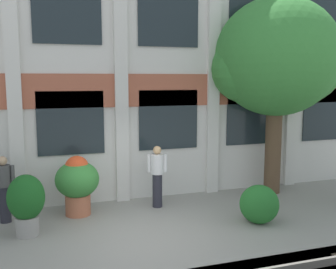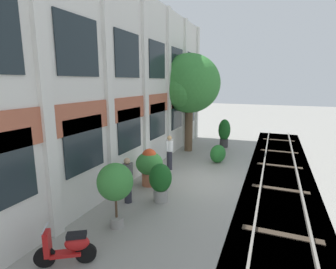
{
  "view_description": "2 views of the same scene",
  "coord_description": "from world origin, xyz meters",
  "px_view_note": "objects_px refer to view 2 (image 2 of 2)",
  "views": [
    {
      "loc": [
        -2.13,
        -7.99,
        3.43
      ],
      "look_at": [
        0.87,
        1.19,
        2.04
      ],
      "focal_mm": 42.0,
      "sensor_mm": 36.0,
      "label": 1
    },
    {
      "loc": [
        -10.4,
        -2.68,
        4.16
      ],
      "look_at": [
        0.64,
        1.82,
        1.73
      ],
      "focal_mm": 28.0,
      "sensor_mm": 36.0,
      "label": 2
    }
  ],
  "objects_px": {
    "broadleaf_tree": "(189,85)",
    "resident_watching_tracks": "(169,151)",
    "potted_plant_ribbed_drum": "(149,164)",
    "potted_plant_fluted_column": "(224,132)",
    "scooter_near_curb": "(68,247)",
    "resident_by_doorway": "(128,179)",
    "topiary_hedge": "(218,154)",
    "potted_plant_low_pan": "(115,184)",
    "potted_plant_glazed_jar": "(160,180)"
  },
  "relations": [
    {
      "from": "potted_plant_fluted_column",
      "to": "resident_watching_tracks",
      "type": "bearing_deg",
      "value": 163.3
    },
    {
      "from": "scooter_near_curb",
      "to": "topiary_hedge",
      "type": "distance_m",
      "value": 9.16
    },
    {
      "from": "potted_plant_glazed_jar",
      "to": "resident_by_doorway",
      "type": "distance_m",
      "value": 1.14
    },
    {
      "from": "potted_plant_low_pan",
      "to": "topiary_hedge",
      "type": "height_order",
      "value": "potted_plant_low_pan"
    },
    {
      "from": "potted_plant_fluted_column",
      "to": "potted_plant_low_pan",
      "type": "bearing_deg",
      "value": 173.86
    },
    {
      "from": "broadleaf_tree",
      "to": "scooter_near_curb",
      "type": "distance_m",
      "value": 11.33
    },
    {
      "from": "broadleaf_tree",
      "to": "topiary_hedge",
      "type": "bearing_deg",
      "value": -128.8
    },
    {
      "from": "potted_plant_low_pan",
      "to": "resident_by_doorway",
      "type": "bearing_deg",
      "value": 18.68
    },
    {
      "from": "potted_plant_glazed_jar",
      "to": "potted_plant_fluted_column",
      "type": "bearing_deg",
      "value": -4.24
    },
    {
      "from": "broadleaf_tree",
      "to": "potted_plant_fluted_column",
      "type": "bearing_deg",
      "value": -47.53
    },
    {
      "from": "potted_plant_ribbed_drum",
      "to": "potted_plant_fluted_column",
      "type": "height_order",
      "value": "potted_plant_fluted_column"
    },
    {
      "from": "potted_plant_low_pan",
      "to": "potted_plant_glazed_jar",
      "type": "height_order",
      "value": "potted_plant_low_pan"
    },
    {
      "from": "broadleaf_tree",
      "to": "resident_watching_tracks",
      "type": "relative_size",
      "value": 3.47
    },
    {
      "from": "scooter_near_curb",
      "to": "resident_watching_tracks",
      "type": "height_order",
      "value": "resident_watching_tracks"
    },
    {
      "from": "potted_plant_glazed_jar",
      "to": "resident_watching_tracks",
      "type": "relative_size",
      "value": 0.82
    },
    {
      "from": "potted_plant_ribbed_drum",
      "to": "resident_watching_tracks",
      "type": "distance_m",
      "value": 2.09
    },
    {
      "from": "broadleaf_tree",
      "to": "resident_watching_tracks",
      "type": "bearing_deg",
      "value": -176.33
    },
    {
      "from": "potted_plant_fluted_column",
      "to": "scooter_near_curb",
      "type": "xyz_separation_m",
      "value": [
        -12.46,
        1.27,
        -0.54
      ]
    },
    {
      "from": "potted_plant_ribbed_drum",
      "to": "scooter_near_curb",
      "type": "xyz_separation_m",
      "value": [
        -4.99,
        -0.38,
        -0.43
      ]
    },
    {
      "from": "potted_plant_glazed_jar",
      "to": "potted_plant_ribbed_drum",
      "type": "height_order",
      "value": "potted_plant_ribbed_drum"
    },
    {
      "from": "potted_plant_low_pan",
      "to": "potted_plant_ribbed_drum",
      "type": "distance_m",
      "value": 3.27
    },
    {
      "from": "broadleaf_tree",
      "to": "scooter_near_curb",
      "type": "relative_size",
      "value": 4.72
    },
    {
      "from": "potted_plant_fluted_column",
      "to": "scooter_near_curb",
      "type": "bearing_deg",
      "value": 174.16
    },
    {
      "from": "scooter_near_curb",
      "to": "potted_plant_ribbed_drum",
      "type": "bearing_deg",
      "value": -117.6
    },
    {
      "from": "scooter_near_curb",
      "to": "resident_watching_tracks",
      "type": "bearing_deg",
      "value": -119.16
    },
    {
      "from": "potted_plant_ribbed_drum",
      "to": "resident_by_doorway",
      "type": "bearing_deg",
      "value": -179.97
    },
    {
      "from": "broadleaf_tree",
      "to": "potted_plant_ribbed_drum",
      "type": "height_order",
      "value": "broadleaf_tree"
    },
    {
      "from": "potted_plant_glazed_jar",
      "to": "potted_plant_low_pan",
      "type": "bearing_deg",
      "value": 165.92
    },
    {
      "from": "potted_plant_ribbed_drum",
      "to": "resident_watching_tracks",
      "type": "bearing_deg",
      "value": -0.99
    },
    {
      "from": "potted_plant_ribbed_drum",
      "to": "resident_by_doorway",
      "type": "height_order",
      "value": "resident_by_doorway"
    },
    {
      "from": "potted_plant_glazed_jar",
      "to": "topiary_hedge",
      "type": "bearing_deg",
      "value": -10.39
    },
    {
      "from": "resident_watching_tracks",
      "to": "broadleaf_tree",
      "type": "bearing_deg",
      "value": 108.21
    },
    {
      "from": "scooter_near_curb",
      "to": "topiary_hedge",
      "type": "bearing_deg",
      "value": -131.9
    },
    {
      "from": "potted_plant_fluted_column",
      "to": "scooter_near_curb",
      "type": "distance_m",
      "value": 12.53
    },
    {
      "from": "potted_plant_low_pan",
      "to": "potted_plant_fluted_column",
      "type": "relative_size",
      "value": 1.07
    },
    {
      "from": "resident_by_doorway",
      "to": "resident_watching_tracks",
      "type": "xyz_separation_m",
      "value": [
        3.79,
        -0.04,
        0.03
      ]
    },
    {
      "from": "scooter_near_curb",
      "to": "potted_plant_low_pan",
      "type": "bearing_deg",
      "value": -126.0
    },
    {
      "from": "potted_plant_ribbed_drum",
      "to": "scooter_near_curb",
      "type": "distance_m",
      "value": 5.02
    },
    {
      "from": "resident_by_doorway",
      "to": "topiary_hedge",
      "type": "bearing_deg",
      "value": 82.7
    },
    {
      "from": "potted_plant_low_pan",
      "to": "topiary_hedge",
      "type": "distance_m",
      "value": 7.43
    },
    {
      "from": "topiary_hedge",
      "to": "potted_plant_glazed_jar",
      "type": "bearing_deg",
      "value": 169.61
    },
    {
      "from": "potted_plant_glazed_jar",
      "to": "scooter_near_curb",
      "type": "height_order",
      "value": "potted_plant_glazed_jar"
    },
    {
      "from": "potted_plant_ribbed_drum",
      "to": "broadleaf_tree",
      "type": "bearing_deg",
      "value": 1.99
    },
    {
      "from": "resident_watching_tracks",
      "to": "potted_plant_fluted_column",
      "type": "bearing_deg",
      "value": 87.85
    },
    {
      "from": "potted_plant_low_pan",
      "to": "potted_plant_glazed_jar",
      "type": "xyz_separation_m",
      "value": [
        2.01,
        -0.5,
        -0.56
      ]
    },
    {
      "from": "scooter_near_curb",
      "to": "broadleaf_tree",
      "type": "bearing_deg",
      "value": -118.84
    },
    {
      "from": "broadleaf_tree",
      "to": "resident_by_doorway",
      "type": "height_order",
      "value": "broadleaf_tree"
    },
    {
      "from": "potted_plant_low_pan",
      "to": "topiary_hedge",
      "type": "xyz_separation_m",
      "value": [
        7.23,
        -1.46,
        -0.86
      ]
    },
    {
      "from": "potted_plant_fluted_column",
      "to": "potted_plant_ribbed_drum",
      "type": "bearing_deg",
      "value": 167.54
    },
    {
      "from": "resident_by_doorway",
      "to": "topiary_hedge",
      "type": "height_order",
      "value": "resident_by_doorway"
    }
  ]
}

